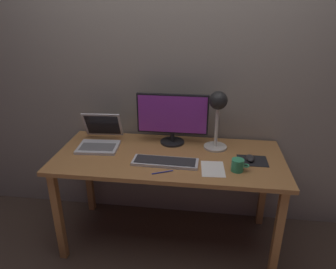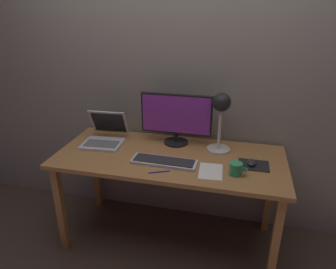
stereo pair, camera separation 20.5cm
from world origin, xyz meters
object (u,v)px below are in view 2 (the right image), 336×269
(laptop, at_px, (106,133))
(desk_lamp, at_px, (221,111))
(mouse, at_px, (251,162))
(coffee_mug, at_px, (236,169))
(keyboard_main, at_px, (164,162))
(monitor, at_px, (177,117))
(pen, at_px, (159,172))

(laptop, height_order, desk_lamp, desk_lamp)
(mouse, bearing_deg, coffee_mug, -122.23)
(laptop, distance_m, mouse, 1.10)
(keyboard_main, distance_m, desk_lamp, 0.53)
(monitor, distance_m, pen, 0.51)
(laptop, bearing_deg, monitor, 9.68)
(keyboard_main, bearing_deg, coffee_mug, -4.45)
(monitor, relative_size, keyboard_main, 1.20)
(coffee_mug, bearing_deg, pen, -169.40)
(desk_lamp, height_order, coffee_mug, desk_lamp)
(monitor, height_order, coffee_mug, monitor)
(laptop, height_order, pen, laptop)
(monitor, distance_m, mouse, 0.63)
(pen, bearing_deg, laptop, 145.06)
(monitor, bearing_deg, desk_lamp, -8.21)
(desk_lamp, bearing_deg, mouse, -37.19)
(keyboard_main, distance_m, mouse, 0.58)
(keyboard_main, relative_size, pen, 3.17)
(desk_lamp, bearing_deg, laptop, -176.98)
(monitor, bearing_deg, coffee_mug, -39.01)
(keyboard_main, height_order, mouse, mouse)
(coffee_mug, xyz_separation_m, pen, (-0.47, -0.09, -0.04))
(desk_lamp, bearing_deg, keyboard_main, -139.15)
(keyboard_main, relative_size, desk_lamp, 1.03)
(desk_lamp, relative_size, pen, 3.07)
(keyboard_main, xyz_separation_m, laptop, (-0.53, 0.24, 0.05))
(laptop, height_order, mouse, laptop)
(mouse, relative_size, pen, 0.69)
(monitor, distance_m, laptop, 0.57)
(laptop, xyz_separation_m, pen, (0.53, -0.37, -0.06))
(mouse, bearing_deg, monitor, 158.13)
(monitor, height_order, keyboard_main, monitor)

